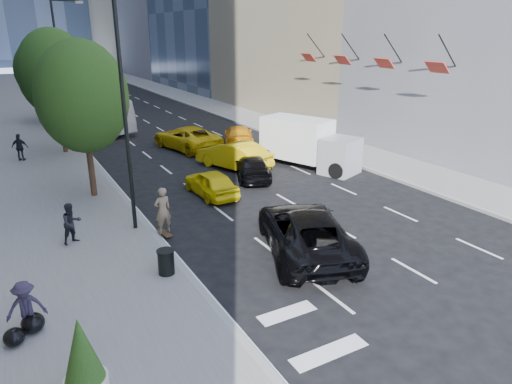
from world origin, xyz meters
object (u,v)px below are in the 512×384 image
skateboarder (163,214)px  box_truck (308,143)px  black_sedan_lincoln (306,231)px  planter_shrub (84,366)px  black_sedan_mercedes (252,167)px  trash_can (166,262)px  city_bus (86,111)px

skateboarder → box_truck: (10.89, 5.46, 0.51)m
black_sedan_lincoln → planter_shrub: bearing=45.8°
black_sedan_mercedes → box_truck: size_ratio=0.69×
black_sedan_lincoln → trash_can: black_sedan_lincoln is taller
black_sedan_lincoln → planter_shrub: planter_shrub is taller
black_sedan_mercedes → trash_can: (-7.80, -8.28, -0.08)m
city_bus → box_truck: (9.61, -18.55, -0.09)m
black_sedan_lincoln → skateboarder: bearing=-23.4°
skateboarder → black_sedan_mercedes: skateboarder is taller
black_sedan_mercedes → skateboarder: bearing=57.9°
black_sedan_mercedes → box_truck: 4.20m
skateboarder → black_sedan_lincoln: bearing=127.8°
black_sedan_mercedes → planter_shrub: bearing=71.0°
black_sedan_mercedes → city_bus: 19.82m
box_truck → city_bus: bearing=96.1°
trash_can → planter_shrub: (-3.34, -4.72, 0.65)m
black_sedan_lincoln → box_truck: size_ratio=0.96×
black_sedan_mercedes → trash_can: bearing=68.3°
skateboarder → box_truck: bearing=-161.6°
skateboarder → black_sedan_mercedes: (6.80, 5.00, -0.31)m
skateboarder → city_bus: 24.06m
black_sedan_mercedes → box_truck: (4.09, 0.46, 0.83)m
black_sedan_lincoln → black_sedan_mercedes: size_ratio=1.38×
black_sedan_mercedes → black_sedan_lincoln: bearing=95.1°
box_truck → planter_shrub: 20.33m
black_sedan_lincoln → trash_can: size_ratio=7.47×
planter_shrub → skateboarder: bearing=61.5°
box_truck → black_sedan_mercedes: bearing=165.2°
skateboarder → box_truck: box_truck is taller
box_truck → skateboarder: bearing=-174.6°
black_sedan_lincoln → box_truck: box_truck is taller
skateboarder → planter_shrub: size_ratio=0.86×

